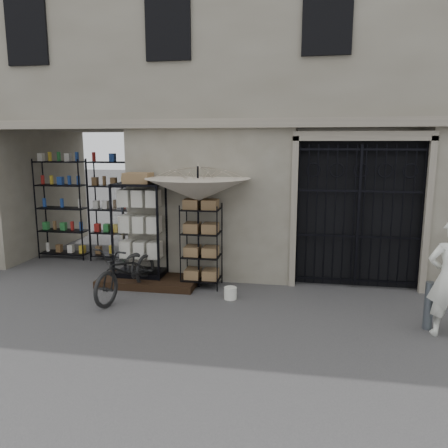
% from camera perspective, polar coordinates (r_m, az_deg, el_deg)
% --- Properties ---
extents(ground, '(80.00, 80.00, 0.00)m').
position_cam_1_polar(ground, '(7.26, 4.42, -12.74)').
color(ground, black).
rests_on(ground, ground).
extents(main_building, '(14.00, 4.00, 9.00)m').
position_cam_1_polar(main_building, '(10.79, 6.97, 19.12)').
color(main_building, gray).
rests_on(main_building, ground).
extents(shop_recess, '(3.00, 1.70, 3.00)m').
position_cam_1_polar(shop_recess, '(10.83, -18.33, 2.71)').
color(shop_recess, black).
rests_on(shop_recess, ground).
extents(shop_shelving, '(2.70, 0.50, 2.50)m').
position_cam_1_polar(shop_shelving, '(11.32, -17.29, 1.80)').
color(shop_shelving, black).
rests_on(shop_shelving, ground).
extents(iron_gate, '(2.50, 0.21, 3.00)m').
position_cam_1_polar(iron_gate, '(9.10, 17.02, 1.40)').
color(iron_gate, black).
rests_on(iron_gate, ground).
extents(step_platform, '(2.00, 0.90, 0.15)m').
position_cam_1_polar(step_platform, '(9.17, -9.82, -7.38)').
color(step_platform, black).
rests_on(step_platform, ground).
extents(display_cabinet, '(1.03, 0.72, 2.08)m').
position_cam_1_polar(display_cabinet, '(9.13, -10.92, -1.40)').
color(display_cabinet, black).
rests_on(display_cabinet, step_platform).
extents(wire_rack, '(0.80, 0.62, 1.69)m').
position_cam_1_polar(wire_rack, '(8.76, -2.96, -2.98)').
color(wire_rack, black).
rests_on(wire_rack, ground).
extents(market_umbrella, '(1.85, 1.88, 2.92)m').
position_cam_1_polar(market_umbrella, '(8.52, -3.43, 5.31)').
color(market_umbrella, black).
rests_on(market_umbrella, ground).
extents(white_bucket, '(0.27, 0.27, 0.22)m').
position_cam_1_polar(white_bucket, '(8.24, 0.84, -9.02)').
color(white_bucket, silver).
rests_on(white_bucket, ground).
extents(bicycle, '(0.87, 1.14, 1.94)m').
position_cam_1_polar(bicycle, '(8.62, -12.39, -9.15)').
color(bicycle, black).
rests_on(bicycle, ground).
extents(steel_bollard, '(0.18, 0.18, 0.76)m').
position_cam_1_polar(steel_bollard, '(7.58, 25.17, -9.63)').
color(steel_bollard, slate).
rests_on(steel_bollard, ground).
extents(shopkeeper, '(0.69, 1.81, 0.43)m').
position_cam_1_polar(shopkeeper, '(7.60, 26.87, -12.80)').
color(shopkeeper, white).
rests_on(shopkeeper, ground).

